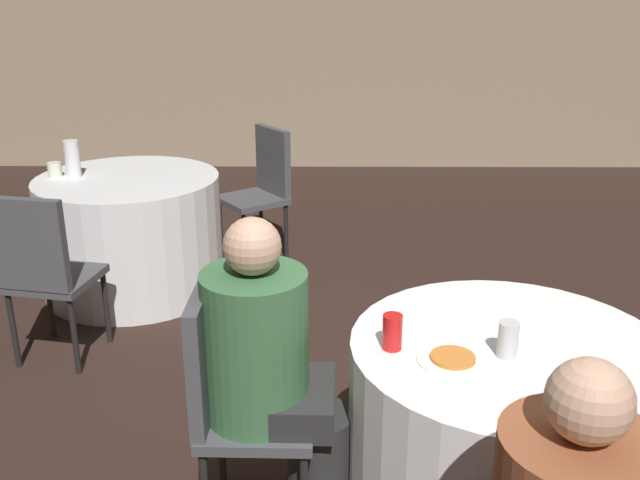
{
  "coord_description": "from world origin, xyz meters",
  "views": [
    {
      "loc": [
        -0.38,
        -2.22,
        1.91
      ],
      "look_at": [
        -0.4,
        0.65,
        0.84
      ],
      "focal_mm": 40.0,
      "sensor_mm": 36.0,
      "label": 1
    }
  ],
  "objects_px": {
    "person_green_jacket": "(275,375)",
    "pizza_plate_near": "(453,359)",
    "table_near": "(501,437)",
    "chair_near_west": "(230,390)",
    "chair_far_south": "(43,265)",
    "bottle_far": "(72,159)",
    "chair_far_northeast": "(263,182)",
    "table_far": "(132,234)",
    "soda_can_red": "(392,332)",
    "soda_can_silver": "(508,339)",
    "soda_can_blue": "(580,386)"
  },
  "relations": [
    {
      "from": "soda_can_red",
      "to": "chair_far_south",
      "type": "bearing_deg",
      "value": 144.2
    },
    {
      "from": "chair_far_south",
      "to": "person_green_jacket",
      "type": "relative_size",
      "value": 0.78
    },
    {
      "from": "bottle_far",
      "to": "soda_can_red",
      "type": "bearing_deg",
      "value": -50.47
    },
    {
      "from": "chair_far_south",
      "to": "soda_can_red",
      "type": "xyz_separation_m",
      "value": [
        1.64,
        -1.18,
        0.25
      ]
    },
    {
      "from": "chair_far_northeast",
      "to": "soda_can_silver",
      "type": "height_order",
      "value": "chair_far_northeast"
    },
    {
      "from": "soda_can_silver",
      "to": "table_far",
      "type": "bearing_deg",
      "value": 129.73
    },
    {
      "from": "table_near",
      "to": "person_green_jacket",
      "type": "bearing_deg",
      "value": 178.91
    },
    {
      "from": "table_near",
      "to": "chair_far_south",
      "type": "xyz_separation_m",
      "value": [
        -2.04,
        1.15,
        0.18
      ]
    },
    {
      "from": "chair_far_northeast",
      "to": "bottle_far",
      "type": "distance_m",
      "value": 1.29
    },
    {
      "from": "chair_far_northeast",
      "to": "table_near",
      "type": "bearing_deg",
      "value": 165.37
    },
    {
      "from": "bottle_far",
      "to": "soda_can_silver",
      "type": "bearing_deg",
      "value": -45.72
    },
    {
      "from": "person_green_jacket",
      "to": "pizza_plate_near",
      "type": "height_order",
      "value": "person_green_jacket"
    },
    {
      "from": "table_near",
      "to": "bottle_far",
      "type": "distance_m",
      "value": 3.09
    },
    {
      "from": "table_far",
      "to": "chair_near_west",
      "type": "relative_size",
      "value": 1.22
    },
    {
      "from": "table_near",
      "to": "chair_far_south",
      "type": "height_order",
      "value": "chair_far_south"
    },
    {
      "from": "soda_can_blue",
      "to": "bottle_far",
      "type": "height_order",
      "value": "bottle_far"
    },
    {
      "from": "table_far",
      "to": "pizza_plate_near",
      "type": "distance_m",
      "value": 2.79
    },
    {
      "from": "pizza_plate_near",
      "to": "soda_can_silver",
      "type": "xyz_separation_m",
      "value": [
        0.18,
        0.03,
        0.05
      ]
    },
    {
      "from": "chair_far_south",
      "to": "bottle_far",
      "type": "bearing_deg",
      "value": 109.08
    },
    {
      "from": "pizza_plate_near",
      "to": "person_green_jacket",
      "type": "bearing_deg",
      "value": 168.07
    },
    {
      "from": "bottle_far",
      "to": "chair_far_south",
      "type": "bearing_deg",
      "value": -81.73
    },
    {
      "from": "soda_can_blue",
      "to": "bottle_far",
      "type": "xyz_separation_m",
      "value": [
        -2.29,
        2.48,
        0.05
      ]
    },
    {
      "from": "soda_can_silver",
      "to": "bottle_far",
      "type": "xyz_separation_m",
      "value": [
        -2.15,
        2.2,
        0.05
      ]
    },
    {
      "from": "table_near",
      "to": "chair_far_northeast",
      "type": "relative_size",
      "value": 1.17
    },
    {
      "from": "chair_far_south",
      "to": "bottle_far",
      "type": "relative_size",
      "value": 4.07
    },
    {
      "from": "person_green_jacket",
      "to": "soda_can_red",
      "type": "xyz_separation_m",
      "value": [
        0.4,
        -0.04,
        0.19
      ]
    },
    {
      "from": "soda_can_blue",
      "to": "soda_can_red",
      "type": "relative_size",
      "value": 1.0
    },
    {
      "from": "soda_can_blue",
      "to": "bottle_far",
      "type": "bearing_deg",
      "value": 132.65
    },
    {
      "from": "table_far",
      "to": "chair_near_west",
      "type": "bearing_deg",
      "value": -66.82
    },
    {
      "from": "soda_can_red",
      "to": "pizza_plate_near",
      "type": "bearing_deg",
      "value": -23.06
    },
    {
      "from": "soda_can_silver",
      "to": "bottle_far",
      "type": "distance_m",
      "value": 3.08
    },
    {
      "from": "chair_far_south",
      "to": "chair_far_northeast",
      "type": "bearing_deg",
      "value": 68.5
    },
    {
      "from": "table_near",
      "to": "soda_can_blue",
      "type": "relative_size",
      "value": 8.91
    },
    {
      "from": "chair_far_south",
      "to": "pizza_plate_near",
      "type": "bearing_deg",
      "value": -23.82
    },
    {
      "from": "soda_can_blue",
      "to": "soda_can_red",
      "type": "height_order",
      "value": "same"
    },
    {
      "from": "person_green_jacket",
      "to": "bottle_far",
      "type": "height_order",
      "value": "person_green_jacket"
    },
    {
      "from": "table_far",
      "to": "pizza_plate_near",
      "type": "relative_size",
      "value": 4.87
    },
    {
      "from": "table_near",
      "to": "bottle_far",
      "type": "height_order",
      "value": "bottle_far"
    },
    {
      "from": "chair_far_south",
      "to": "soda_can_red",
      "type": "relative_size",
      "value": 7.59
    },
    {
      "from": "soda_can_blue",
      "to": "soda_can_red",
      "type": "xyz_separation_m",
      "value": [
        -0.51,
        0.33,
        0.0
      ]
    },
    {
      "from": "table_near",
      "to": "chair_far_northeast",
      "type": "distance_m",
      "value": 2.9
    },
    {
      "from": "table_far",
      "to": "bottle_far",
      "type": "bearing_deg",
      "value": 178.19
    },
    {
      "from": "chair_near_west",
      "to": "chair_far_northeast",
      "type": "height_order",
      "value": "same"
    },
    {
      "from": "table_near",
      "to": "person_green_jacket",
      "type": "relative_size",
      "value": 0.92
    },
    {
      "from": "table_near",
      "to": "chair_near_west",
      "type": "distance_m",
      "value": 0.98
    },
    {
      "from": "table_near",
      "to": "table_far",
      "type": "bearing_deg",
      "value": 131.27
    },
    {
      "from": "table_near",
      "to": "chair_far_northeast",
      "type": "xyz_separation_m",
      "value": [
        -1.06,
        2.7,
        0.18
      ]
    },
    {
      "from": "person_green_jacket",
      "to": "soda_can_silver",
      "type": "relative_size",
      "value": 9.72
    },
    {
      "from": "chair_far_south",
      "to": "pizza_plate_near",
      "type": "height_order",
      "value": "chair_far_south"
    },
    {
      "from": "chair_far_northeast",
      "to": "soda_can_blue",
      "type": "bearing_deg",
      "value": 164.78
    }
  ]
}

